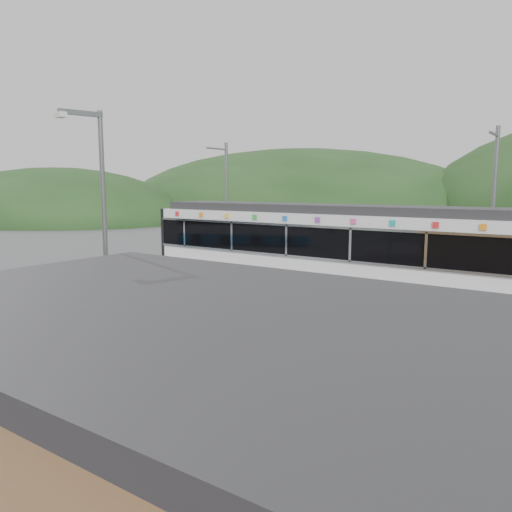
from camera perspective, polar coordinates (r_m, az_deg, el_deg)
The scene contains 9 objects.
ground at distance 18.24m, azimuth -2.65°, elevation -6.55°, with size 120.00×120.00×0.00m, color #4C4C4F.
hills at distance 20.35m, azimuth 21.01°, elevation -5.54°, with size 146.00×149.00×26.00m.
platform at distance 20.84m, azimuth 2.88°, elevation -4.26°, with size 26.00×3.20×0.30m, color #9E9E99.
yellow_line at distance 19.74m, azimuth 0.88°, elevation -4.49°, with size 26.00×0.10×0.01m, color yellow.
train at distance 21.96m, azimuth 11.16°, elevation 1.29°, with size 20.44×3.01×3.74m.
catenary_mast_west at distance 28.72m, azimuth -3.43°, elevation 6.16°, with size 0.18×1.80×7.00m.
catenary_mast_east at distance 22.89m, azimuth 25.43°, elevation 4.92°, with size 0.18×1.80×7.00m.
station_shelter at distance 7.53m, azimuth -8.26°, elevation -15.86°, with size 9.20×6.20×3.00m.
lamp_post at distance 13.07m, azimuth -17.40°, elevation 4.29°, with size 0.38×1.15×6.42m.
Camera 1 is at (10.73, -14.01, 4.60)m, focal length 35.00 mm.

